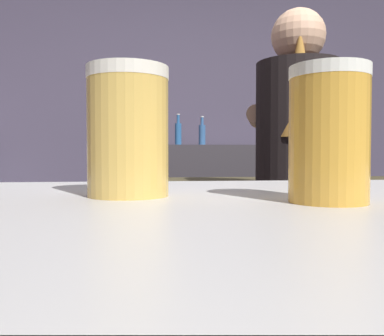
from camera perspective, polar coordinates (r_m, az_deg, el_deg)
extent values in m
cube|color=#484054|center=(3.67, 0.34, 6.33)|extent=(5.20, 0.10, 2.70)
cube|color=#484028|center=(2.29, 13.46, -13.39)|extent=(2.10, 0.60, 0.94)
cube|color=#363238|center=(3.44, 4.13, -6.38)|extent=(1.00, 0.36, 1.14)
cube|color=#2D283D|center=(1.85, 14.25, -17.99)|extent=(0.28, 0.20, 0.88)
cylinder|color=black|center=(1.75, 14.46, 4.91)|extent=(0.34, 0.34, 0.56)
sphere|color=#DDAA86|center=(1.81, 14.58, 17.37)|extent=(0.22, 0.22, 0.22)
cone|color=#B27A33|center=(1.67, 14.76, 11.34)|extent=(0.18, 0.18, 0.42)
cylinder|color=#DDAA86|center=(1.91, 8.99, 7.01)|extent=(0.16, 0.33, 0.08)
cylinder|color=#DDAA86|center=(1.93, 19.22, 6.86)|extent=(0.16, 0.33, 0.08)
cube|color=olive|center=(2.40, 21.90, 0.95)|extent=(0.10, 0.08, 0.20)
cylinder|color=black|center=(2.39, 21.35, 4.37)|extent=(0.02, 0.02, 0.09)
cylinder|color=black|center=(2.41, 21.95, 4.40)|extent=(0.02, 0.02, 0.09)
cylinder|color=black|center=(2.42, 22.53, 4.10)|extent=(0.02, 0.02, 0.07)
cylinder|color=silver|center=(2.13, -7.44, -1.00)|extent=(0.20, 0.20, 0.05)
cube|color=silver|center=(2.22, 17.67, -1.55)|extent=(0.24, 0.10, 0.01)
cylinder|color=gold|center=(0.39, 18.47, 3.58)|extent=(0.07, 0.07, 0.11)
cylinder|color=white|center=(0.40, 18.57, 12.47)|extent=(0.07, 0.07, 0.01)
cylinder|color=#DBB153|center=(0.43, -8.88, 4.11)|extent=(0.08, 0.08, 0.12)
cylinder|color=silver|center=(0.44, -8.93, 12.87)|extent=(0.08, 0.08, 0.01)
cylinder|color=#355E94|center=(3.31, 1.41, 4.61)|extent=(0.05, 0.05, 0.16)
cylinder|color=#355E94|center=(3.32, 1.42, 6.53)|extent=(0.02, 0.02, 0.06)
cylinder|color=silver|center=(3.32, 1.42, 7.14)|extent=(0.03, 0.03, 0.01)
cylinder|color=#2A5D95|center=(3.40, -1.93, 4.71)|extent=(0.05, 0.05, 0.18)
cylinder|color=#2A5D95|center=(3.41, -1.94, 6.80)|extent=(0.02, 0.02, 0.07)
cylinder|color=silver|center=(3.41, -1.94, 7.47)|extent=(0.03, 0.03, 0.01)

